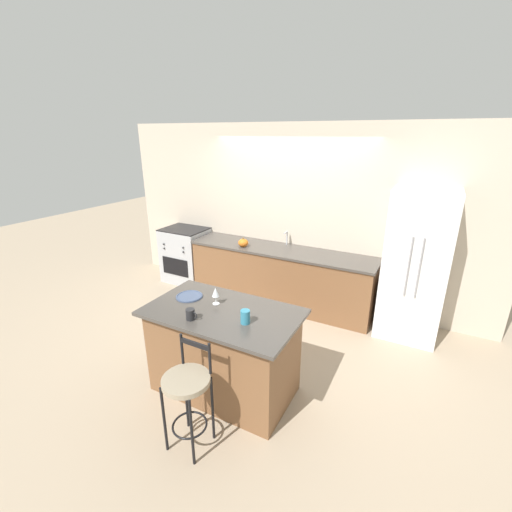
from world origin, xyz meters
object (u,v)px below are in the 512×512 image
wine_glass (216,293)px  pumpkin_decoration (243,243)px  coffee_mug (191,314)px  tumbler_cup (245,317)px  oven_range (186,255)px  dinner_plate (189,296)px  bar_stool_near (188,391)px  refrigerator (415,266)px

wine_glass → pumpkin_decoration: wine_glass is taller
coffee_mug → tumbler_cup: bearing=20.6°
oven_range → dinner_plate: size_ratio=3.49×
coffee_mug → tumbler_cup: (0.48, 0.18, 0.01)m
bar_stool_near → wine_glass: size_ratio=5.56×
oven_range → pumpkin_decoration: size_ratio=6.20×
refrigerator → wine_glass: (-1.69, -1.97, 0.09)m
dinner_plate → wine_glass: bearing=0.9°
refrigerator → pumpkin_decoration: 2.42m
wine_glass → oven_range: bearing=135.3°
wine_glass → dinner_plate: bearing=-179.1°
bar_stool_near → dinner_plate: bearing=126.0°
bar_stool_near → coffee_mug: (-0.28, 0.43, 0.42)m
coffee_mug → refrigerator: bearing=53.5°
coffee_mug → pumpkin_decoration: (-0.69, 2.17, -0.02)m
refrigerator → wine_glass: size_ratio=10.98×
wine_glass → pumpkin_decoration: bearing=111.8°
refrigerator → tumbler_cup: size_ratio=15.10×
oven_range → bar_stool_near: 3.60m
pumpkin_decoration → wine_glass: bearing=-68.2°
oven_range → tumbler_cup: 3.33m
pumpkin_decoration → tumbler_cup: bearing=-59.6°
bar_stool_near → tumbler_cup: (0.20, 0.61, 0.43)m
refrigerator → pumpkin_decoration: bearing=-176.2°
oven_range → pumpkin_decoration: pumpkin_decoration is taller
coffee_mug → tumbler_cup: tumbler_cup is taller
refrigerator → dinner_plate: bearing=-135.7°
wine_glass → coffee_mug: (-0.03, -0.36, -0.07)m
oven_range → tumbler_cup: size_ratio=7.57×
refrigerator → oven_range: bearing=179.6°
oven_range → wine_glass: size_ratio=5.50×
bar_stool_near → wine_glass: (-0.24, 0.80, 0.49)m
wine_glass → pumpkin_decoration: (-0.72, 1.81, -0.10)m
bar_stool_near → tumbler_cup: size_ratio=7.64×
oven_range → coffee_mug: size_ratio=8.20×
wine_glass → coffee_mug: wine_glass is taller
refrigerator → wine_glass: refrigerator is taller
bar_stool_near → coffee_mug: size_ratio=8.29×
coffee_mug → tumbler_cup: size_ratio=0.92×
coffee_mug → wine_glass: bearing=85.1°
tumbler_cup → coffee_mug: bearing=-159.4°
dinner_plate → coffee_mug: coffee_mug is taller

